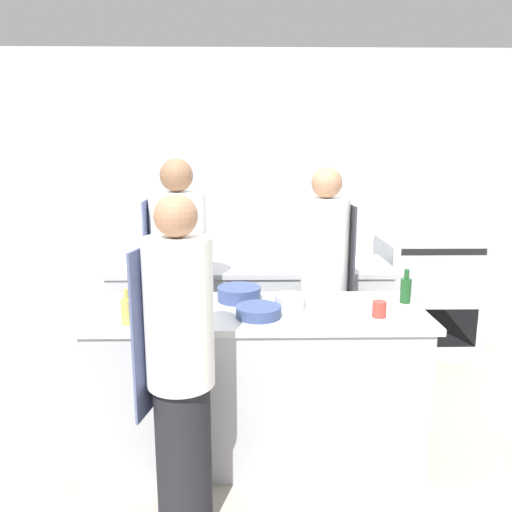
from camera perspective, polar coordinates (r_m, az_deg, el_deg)
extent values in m
plane|color=#A89E8E|center=(3.41, 0.11, -21.15)|extent=(16.00, 16.00, 0.00)
cube|color=silver|center=(5.00, -0.36, 6.74)|extent=(8.00, 0.06, 2.80)
cube|color=#A8AAAF|center=(3.19, 0.11, -14.43)|extent=(1.92, 0.70, 0.89)
cube|color=#B7BABC|center=(3.01, 0.12, -6.45)|extent=(2.00, 0.73, 0.04)
cube|color=#A8AAAF|center=(4.28, -0.67, -7.29)|extent=(2.23, 0.70, 0.89)
cube|color=#A8AAAF|center=(4.15, -0.68, -1.20)|extent=(2.32, 0.72, 0.04)
cube|color=#A8AAAF|center=(5.08, 18.90, -4.02)|extent=(0.89, 0.69, 1.03)
cube|color=black|center=(4.85, 20.06, -7.76)|extent=(0.71, 0.01, 0.36)
cube|color=black|center=(4.66, 20.69, 0.44)|extent=(0.76, 0.01, 0.06)
cylinder|color=black|center=(2.69, -8.24, -21.57)|extent=(0.28, 0.28, 0.77)
cylinder|color=white|center=(2.36, -8.79, -6.42)|extent=(0.32, 0.32, 0.71)
cube|color=#4C567F|center=(2.46, -12.39, -8.33)|extent=(0.08, 0.30, 0.82)
sphere|color=#9E7051|center=(2.26, -9.16, 4.56)|extent=(0.20, 0.20, 0.20)
cylinder|color=black|center=(3.85, 7.53, -10.39)|extent=(0.29, 0.29, 0.80)
cylinder|color=white|center=(3.63, 7.87, 0.83)|extent=(0.34, 0.34, 0.73)
cube|color=#2D2D33|center=(3.69, 10.52, -0.70)|extent=(0.03, 0.33, 0.84)
sphere|color=#9E7051|center=(3.57, 8.09, 8.29)|extent=(0.22, 0.22, 0.22)
cylinder|color=black|center=(3.75, -8.43, -10.83)|extent=(0.34, 0.34, 0.83)
cylinder|color=white|center=(3.52, -8.82, 1.12)|extent=(0.40, 0.40, 0.75)
cube|color=#4C567F|center=(3.57, -12.01, -0.58)|extent=(0.02, 0.38, 0.87)
sphere|color=brown|center=(3.46, -9.09, 9.09)|extent=(0.23, 0.23, 0.23)
cylinder|color=#19471E|center=(3.24, 16.73, -3.82)|extent=(0.07, 0.07, 0.15)
cylinder|color=#19471E|center=(3.21, 16.85, -2.00)|extent=(0.03, 0.03, 0.06)
cylinder|color=silver|center=(2.89, -9.12, -5.58)|extent=(0.08, 0.08, 0.14)
cylinder|color=silver|center=(2.86, -9.18, -3.77)|extent=(0.03, 0.03, 0.05)
cylinder|color=#B2A84C|center=(2.82, -14.53, -6.16)|extent=(0.06, 0.06, 0.14)
cylinder|color=#B2A84C|center=(2.79, -14.64, -4.21)|extent=(0.03, 0.03, 0.06)
cylinder|color=navy|center=(3.16, -1.96, -4.32)|extent=(0.27, 0.27, 0.09)
cylinder|color=#B7BABC|center=(3.02, 3.92, -5.18)|extent=(0.19, 0.19, 0.08)
cylinder|color=white|center=(3.10, -12.60, -5.24)|extent=(0.22, 0.22, 0.05)
cylinder|color=navy|center=(2.86, 0.28, -6.36)|extent=(0.26, 0.26, 0.06)
cylinder|color=#B2382D|center=(2.94, 13.90, -5.92)|extent=(0.08, 0.08, 0.09)
cube|color=white|center=(3.17, 10.88, -5.19)|extent=(0.30, 0.26, 0.01)
cylinder|color=#A8AAAF|center=(4.09, -7.76, 0.14)|extent=(0.30, 0.30, 0.19)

